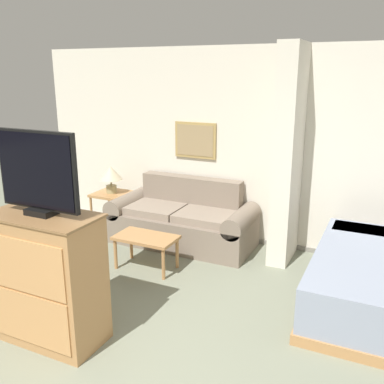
# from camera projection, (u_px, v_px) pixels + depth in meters

# --- Properties ---
(wall_back) EXTENTS (7.20, 0.16, 2.60)m
(wall_back) POSITION_uv_depth(u_px,v_px,m) (278.00, 150.00, 5.51)
(wall_back) COLOR silver
(wall_back) RESTS_ON ground_plane
(wall_partition_pillar) EXTENTS (0.24, 0.66, 2.60)m
(wall_partition_pillar) POSITION_uv_depth(u_px,v_px,m) (288.00, 157.00, 5.08)
(wall_partition_pillar) COLOR silver
(wall_partition_pillar) RESTS_ON ground_plane
(couch) EXTENTS (1.98, 0.84, 0.87)m
(couch) POSITION_uv_depth(u_px,v_px,m) (183.00, 221.00, 5.82)
(couch) COLOR gray
(couch) RESTS_ON ground_plane
(coffee_table) EXTENTS (0.73, 0.42, 0.41)m
(coffee_table) POSITION_uv_depth(u_px,v_px,m) (146.00, 241.00, 5.04)
(coffee_table) COLOR #B27F4C
(coffee_table) RESTS_ON ground_plane
(side_table) EXTENTS (0.50, 0.50, 0.56)m
(side_table) POSITION_uv_depth(u_px,v_px,m) (112.00, 198.00, 6.29)
(side_table) COLOR #B27F4C
(side_table) RESTS_ON ground_plane
(table_lamp) EXTENTS (0.34, 0.34, 0.40)m
(table_lamp) POSITION_uv_depth(u_px,v_px,m) (111.00, 175.00, 6.19)
(table_lamp) COLOR tan
(table_lamp) RESTS_ON side_table
(tv_dresser) EXTENTS (0.95, 0.50, 1.15)m
(tv_dresser) POSITION_uv_depth(u_px,v_px,m) (48.00, 278.00, 3.64)
(tv_dresser) COLOR #B27F4C
(tv_dresser) RESTS_ON ground_plane
(tv) EXTENTS (0.78, 0.16, 0.69)m
(tv) POSITION_uv_depth(u_px,v_px,m) (37.00, 174.00, 3.39)
(tv) COLOR black
(tv) RESTS_ON tv_dresser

